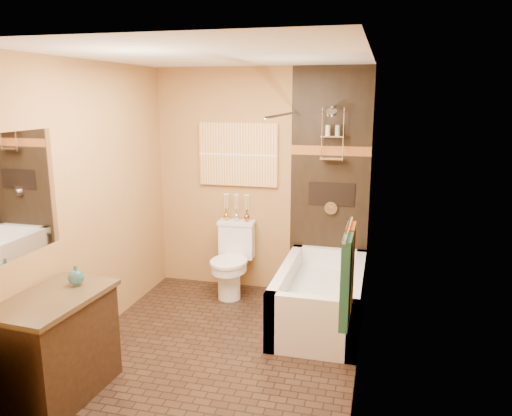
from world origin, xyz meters
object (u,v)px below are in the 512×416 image
(sunset_painting, at_px, (238,155))
(toilet, at_px, (232,259))
(bathtub, at_px, (320,301))
(vanity, at_px, (56,347))

(sunset_painting, height_order, toilet, sunset_painting)
(bathtub, relative_size, toilet, 1.86)
(sunset_painting, relative_size, bathtub, 0.60)
(sunset_painting, bearing_deg, vanity, -105.41)
(sunset_painting, distance_m, toilet, 1.17)
(toilet, xyz_separation_m, vanity, (-0.68, -2.19, -0.01))
(toilet, bearing_deg, vanity, -109.86)
(toilet, distance_m, vanity, 2.29)
(toilet, bearing_deg, sunset_painting, 87.32)
(toilet, relative_size, vanity, 0.87)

